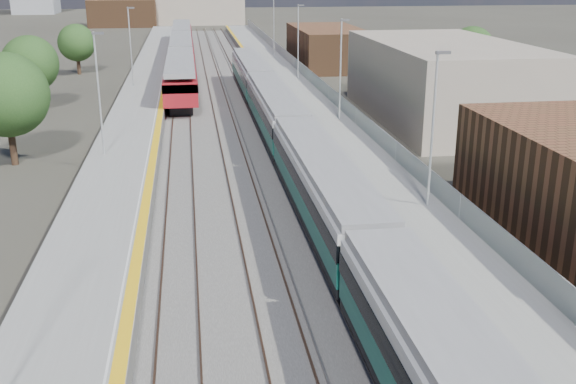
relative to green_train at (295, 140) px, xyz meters
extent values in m
plane|color=#47443A|center=(-1.50, 18.29, -2.06)|extent=(320.00, 320.00, 0.00)
cube|color=#565451|center=(-3.75, 20.79, -2.03)|extent=(10.50, 155.00, 0.06)
cube|color=#4C3323|center=(-0.72, 23.29, -1.95)|extent=(0.07, 160.00, 0.14)
cube|color=#4C3323|center=(0.72, 23.29, -1.95)|extent=(0.07, 160.00, 0.14)
cube|color=#4C3323|center=(-4.22, 23.29, -1.95)|extent=(0.07, 160.00, 0.14)
cube|color=#4C3323|center=(-2.78, 23.29, -1.95)|extent=(0.07, 160.00, 0.14)
cube|color=#4C3323|center=(-7.72, 23.29, -1.95)|extent=(0.07, 160.00, 0.14)
cube|color=#4C3323|center=(-6.28, 23.29, -1.95)|extent=(0.07, 160.00, 0.14)
cube|color=gray|center=(-1.05, 23.29, -1.96)|extent=(0.08, 160.00, 0.10)
cube|color=gray|center=(-2.45, 23.29, -1.96)|extent=(0.08, 160.00, 0.10)
cube|color=slate|center=(3.75, 20.79, -1.56)|extent=(4.70, 155.00, 1.00)
cube|color=gray|center=(3.75, 20.79, -1.06)|extent=(4.70, 155.00, 0.03)
cube|color=yellow|center=(1.65, 20.79, -1.04)|extent=(0.40, 155.00, 0.01)
cube|color=gray|center=(5.95, 20.79, -0.46)|extent=(0.06, 155.00, 1.20)
cylinder|color=#9EA0A3|center=(5.10, -9.71, 2.71)|extent=(0.12, 0.12, 7.50)
cube|color=#4C4C4F|center=(5.35, -9.71, 6.36)|extent=(0.70, 0.18, 0.14)
cylinder|color=#9EA0A3|center=(5.10, 10.29, 2.71)|extent=(0.12, 0.12, 7.50)
cube|color=#4C4C4F|center=(5.35, 10.29, 6.36)|extent=(0.70, 0.18, 0.14)
cylinder|color=#9EA0A3|center=(5.10, 30.29, 2.71)|extent=(0.12, 0.12, 7.50)
cube|color=#4C4C4F|center=(5.35, 30.29, 6.36)|extent=(0.70, 0.18, 0.14)
cylinder|color=#9EA0A3|center=(5.10, 50.29, 2.71)|extent=(0.12, 0.12, 7.50)
cube|color=slate|center=(-10.55, 20.79, -1.56)|extent=(4.30, 155.00, 1.00)
cube|color=gray|center=(-10.55, 20.79, -1.06)|extent=(4.30, 155.00, 0.03)
cube|color=yellow|center=(-8.65, 20.79, -1.04)|extent=(0.45, 155.00, 0.01)
cube|color=silver|center=(-9.00, 20.79, -1.04)|extent=(0.08, 155.00, 0.01)
cylinder|color=#9EA0A3|center=(-11.70, 2.29, 2.71)|extent=(0.12, 0.12, 7.50)
cube|color=#4C4C4F|center=(-11.45, 2.29, 6.36)|extent=(0.70, 0.18, 0.14)
cylinder|color=#9EA0A3|center=(-11.70, 28.29, 2.71)|extent=(0.12, 0.12, 7.50)
cube|color=#4C4C4F|center=(-11.45, 28.29, 6.36)|extent=(0.70, 0.18, 0.14)
cube|color=#A59784|center=(14.50, 13.29, 1.14)|extent=(11.00, 22.00, 6.40)
cube|color=brown|center=(11.50, 46.29, 0.34)|extent=(8.00, 18.00, 4.80)
cube|color=#A59784|center=(-3.50, 118.29, 1.44)|extent=(20.00, 14.00, 7.00)
cube|color=brown|center=(-19.50, 113.29, 0.74)|extent=(14.00, 12.00, 5.60)
cube|color=black|center=(0.00, -9.06, -1.25)|extent=(2.51, 18.03, 0.43)
cube|color=#11594B|center=(0.00, -9.06, -0.51)|extent=(2.61, 18.03, 1.05)
cube|color=black|center=(0.00, -9.06, 0.32)|extent=(2.66, 18.03, 0.72)
cube|color=silver|center=(0.00, -9.06, 0.89)|extent=(2.61, 18.03, 0.44)
cube|color=gray|center=(0.00, -9.06, 1.28)|extent=(2.31, 18.03, 0.37)
cube|color=black|center=(0.00, 9.47, -1.25)|extent=(2.51, 18.03, 0.43)
cube|color=#11594B|center=(0.00, 9.47, -0.51)|extent=(2.61, 18.03, 1.05)
cube|color=black|center=(0.00, 9.47, 0.32)|extent=(2.66, 18.03, 0.72)
cube|color=silver|center=(0.00, 9.47, 0.89)|extent=(2.61, 18.03, 0.44)
cube|color=gray|center=(0.00, 9.47, 1.28)|extent=(2.31, 18.03, 0.37)
cube|color=black|center=(0.00, 28.00, -1.25)|extent=(2.51, 18.03, 0.43)
cube|color=#11594B|center=(0.00, 28.00, -0.51)|extent=(2.61, 18.03, 1.05)
cube|color=black|center=(0.00, 28.00, 0.32)|extent=(2.66, 18.03, 0.72)
cube|color=silver|center=(0.00, 28.00, 0.89)|extent=(2.61, 18.03, 0.44)
cube|color=gray|center=(0.00, 28.00, 1.28)|extent=(2.31, 18.03, 0.37)
cube|color=black|center=(-7.00, 25.71, -1.58)|extent=(1.97, 16.75, 0.68)
cube|color=maroon|center=(-7.00, 25.71, 0.06)|extent=(2.90, 19.71, 2.07)
cube|color=black|center=(-7.00, 25.71, 0.58)|extent=(2.97, 19.71, 0.73)
cube|color=gray|center=(-7.00, 25.71, 1.62)|extent=(2.59, 19.71, 0.41)
cube|color=black|center=(-7.00, 45.92, -1.58)|extent=(1.97, 16.75, 0.68)
cube|color=maroon|center=(-7.00, 45.92, 0.06)|extent=(2.90, 19.71, 2.07)
cube|color=black|center=(-7.00, 45.92, 0.58)|extent=(2.97, 19.71, 0.73)
cube|color=gray|center=(-7.00, 45.92, 1.62)|extent=(2.59, 19.71, 0.41)
cube|color=black|center=(-7.00, 66.13, -1.58)|extent=(1.97, 16.75, 0.68)
cube|color=maroon|center=(-7.00, 66.13, 0.06)|extent=(2.90, 19.71, 2.07)
cube|color=black|center=(-7.00, 66.13, 0.58)|extent=(2.97, 19.71, 0.73)
cube|color=gray|center=(-7.00, 66.13, 1.62)|extent=(2.59, 19.71, 0.41)
cylinder|color=#382619|center=(-17.62, 4.35, -0.81)|extent=(0.44, 0.44, 2.52)
sphere|color=#1E4319|center=(-17.62, 4.35, 2.48)|extent=(5.31, 5.31, 5.31)
cylinder|color=#382619|center=(-19.84, 21.98, -0.91)|extent=(0.44, 0.44, 2.30)
sphere|color=#1E4319|center=(-19.84, 21.98, 2.10)|extent=(4.87, 4.87, 4.87)
cylinder|color=#382619|center=(-19.10, 43.48, -1.04)|extent=(0.44, 0.44, 2.05)
sphere|color=#1E4319|center=(-19.10, 43.48, 1.64)|extent=(4.33, 4.33, 4.33)
cylinder|color=#382619|center=(23.04, 28.02, -0.95)|extent=(0.44, 0.44, 2.22)
sphere|color=#1E4319|center=(23.04, 28.02, 1.95)|extent=(4.69, 4.69, 4.69)
camera|label=1|loc=(-6.24, -39.59, 10.09)|focal=42.00mm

